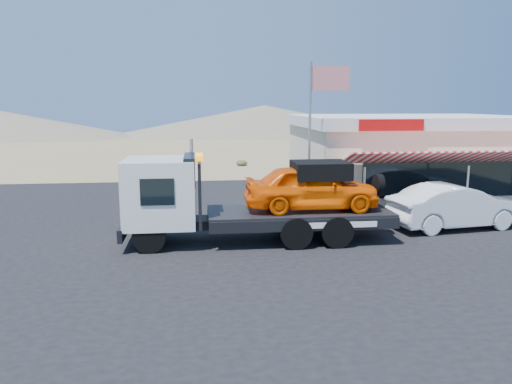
{
  "coord_description": "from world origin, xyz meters",
  "views": [
    {
      "loc": [
        0.52,
        -14.1,
        4.52
      ],
      "look_at": [
        2.44,
        2.66,
        1.5
      ],
      "focal_mm": 35.0,
      "sensor_mm": 36.0,
      "label": 1
    }
  ],
  "objects_px": {
    "white_sedan": "(456,206)",
    "flagpole": "(316,123)",
    "tow_truck": "(251,195)",
    "jerky_store": "(406,156)"
  },
  "relations": [
    {
      "from": "flagpole",
      "to": "white_sedan",
      "type": "bearing_deg",
      "value": -20.92
    },
    {
      "from": "tow_truck",
      "to": "white_sedan",
      "type": "distance_m",
      "value": 7.64
    },
    {
      "from": "tow_truck",
      "to": "flagpole",
      "type": "bearing_deg",
      "value": 44.26
    },
    {
      "from": "tow_truck",
      "to": "jerky_store",
      "type": "xyz_separation_m",
      "value": [
        8.32,
        7.15,
        0.44
      ]
    },
    {
      "from": "flagpole",
      "to": "jerky_store",
      "type": "bearing_deg",
      "value": 38.79
    },
    {
      "from": "white_sedan",
      "to": "flagpole",
      "type": "height_order",
      "value": "flagpole"
    },
    {
      "from": "jerky_store",
      "to": "flagpole",
      "type": "distance_m",
      "value": 7.36
    },
    {
      "from": "tow_truck",
      "to": "white_sedan",
      "type": "relative_size",
      "value": 1.77
    },
    {
      "from": "jerky_store",
      "to": "flagpole",
      "type": "xyz_separation_m",
      "value": [
        -5.57,
        -4.47,
        1.77
      ]
    },
    {
      "from": "tow_truck",
      "to": "white_sedan",
      "type": "xyz_separation_m",
      "value": [
        7.56,
        0.84,
        -0.73
      ]
    }
  ]
}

